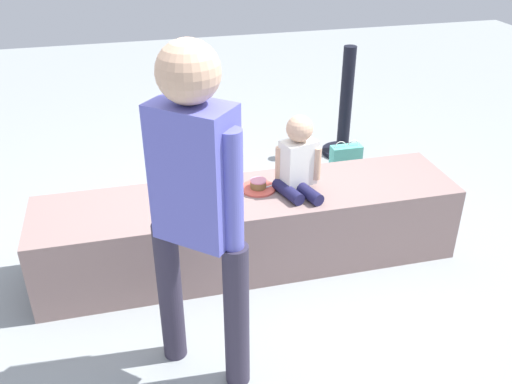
% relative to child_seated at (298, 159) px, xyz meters
% --- Properties ---
extents(ground_plane, '(12.00, 12.00, 0.00)m').
position_rel_child_seated_xyz_m(ground_plane, '(-0.30, 0.02, -0.71)').
color(ground_plane, '#93999B').
extents(concrete_ledge, '(2.62, 0.59, 0.50)m').
position_rel_child_seated_xyz_m(concrete_ledge, '(-0.30, 0.02, -0.46)').
color(concrete_ledge, gray).
rests_on(concrete_ledge, ground_plane).
extents(child_seated, '(0.29, 0.35, 0.48)m').
position_rel_child_seated_xyz_m(child_seated, '(0.00, 0.00, 0.00)').
color(child_seated, '#1D1C46').
rests_on(child_seated, concrete_ledge).
extents(adult_standing, '(0.40, 0.38, 1.67)m').
position_rel_child_seated_xyz_m(adult_standing, '(-0.73, -0.81, 0.30)').
color(adult_standing, '#312B3E').
rests_on(adult_standing, ground_plane).
extents(cake_plate, '(0.22, 0.22, 0.07)m').
position_rel_child_seated_xyz_m(cake_plate, '(-0.23, 0.07, -0.19)').
color(cake_plate, '#E0594C').
rests_on(cake_plate, concrete_ledge).
extents(gift_bag, '(0.25, 0.10, 0.37)m').
position_rel_child_seated_xyz_m(gift_bag, '(0.71, 0.89, -0.55)').
color(gift_bag, '#59C6B2').
rests_on(gift_bag, ground_plane).
extents(railing_post, '(0.36, 0.36, 0.98)m').
position_rel_child_seated_xyz_m(railing_post, '(0.90, 1.42, -0.35)').
color(railing_post, black).
rests_on(railing_post, ground_plane).
extents(water_bottle_near_gift, '(0.07, 0.07, 0.23)m').
position_rel_child_seated_xyz_m(water_bottle_near_gift, '(0.46, 0.76, -0.60)').
color(water_bottle_near_gift, silver).
rests_on(water_bottle_near_gift, ground_plane).
extents(party_cup_red, '(0.08, 0.08, 0.11)m').
position_rel_child_seated_xyz_m(party_cup_red, '(0.87, 0.69, -0.65)').
color(party_cup_red, red).
rests_on(party_cup_red, ground_plane).
extents(cake_box_white, '(0.32, 0.34, 0.11)m').
position_rel_child_seated_xyz_m(cake_box_white, '(-0.24, 1.11, -0.66)').
color(cake_box_white, white).
rests_on(cake_box_white, ground_plane).
extents(handbag_black_leather, '(0.34, 0.13, 0.38)m').
position_rel_child_seated_xyz_m(handbag_black_leather, '(0.36, 0.48, -0.57)').
color(handbag_black_leather, black).
rests_on(handbag_black_leather, ground_plane).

